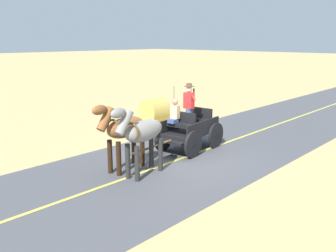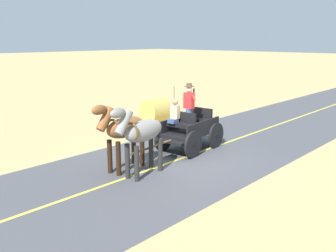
{
  "view_description": "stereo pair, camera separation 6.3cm",
  "coord_description": "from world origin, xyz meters",
  "px_view_note": "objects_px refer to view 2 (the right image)",
  "views": [
    {
      "loc": [
        -7.85,
        9.21,
        4.02
      ],
      "look_at": [
        0.5,
        0.25,
        1.1
      ],
      "focal_mm": 39.22,
      "sensor_mm": 36.0,
      "label": 1
    },
    {
      "loc": [
        -7.9,
        9.16,
        4.02
      ],
      "look_at": [
        0.5,
        0.25,
        1.1
      ],
      "focal_mm": 39.22,
      "sensor_mm": 36.0,
      "label": 2
    }
  ],
  "objects_px": {
    "horse_drawn_carriage": "(189,128)",
    "horse_near_side": "(141,133)",
    "horse_off_side": "(123,129)",
    "hay_bale": "(155,111)"
  },
  "relations": [
    {
      "from": "horse_off_side",
      "to": "hay_bale",
      "type": "xyz_separation_m",
      "value": [
        4.01,
        -5.36,
        -0.72
      ]
    },
    {
      "from": "horse_drawn_carriage",
      "to": "horse_near_side",
      "type": "distance_m",
      "value": 3.09
    },
    {
      "from": "horse_near_side",
      "to": "horse_off_side",
      "type": "xyz_separation_m",
      "value": [
        0.74,
        0.07,
        0.0
      ]
    },
    {
      "from": "horse_drawn_carriage",
      "to": "horse_off_side",
      "type": "bearing_deg",
      "value": 88.63
    },
    {
      "from": "horse_drawn_carriage",
      "to": "horse_near_side",
      "type": "relative_size",
      "value": 2.04
    },
    {
      "from": "horse_near_side",
      "to": "horse_off_side",
      "type": "distance_m",
      "value": 0.74
    },
    {
      "from": "horse_drawn_carriage",
      "to": "horse_off_side",
      "type": "xyz_separation_m",
      "value": [
        0.07,
        3.05,
        0.51
      ]
    },
    {
      "from": "horse_off_side",
      "to": "hay_bale",
      "type": "distance_m",
      "value": 6.73
    },
    {
      "from": "hay_bale",
      "to": "horse_off_side",
      "type": "bearing_deg",
      "value": 126.84
    },
    {
      "from": "horse_drawn_carriage",
      "to": "hay_bale",
      "type": "distance_m",
      "value": 4.7
    }
  ]
}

